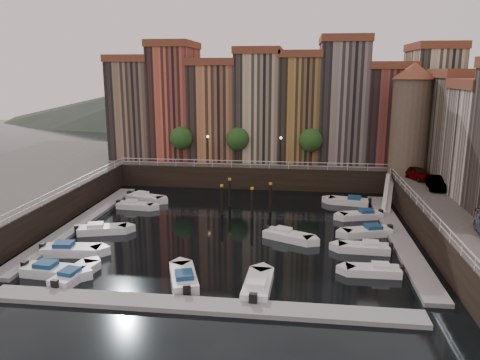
# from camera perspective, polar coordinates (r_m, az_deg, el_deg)

# --- Properties ---
(ground) EXTENTS (200.00, 200.00, 0.00)m
(ground) POSITION_cam_1_polar(r_m,az_deg,el_deg) (48.49, -0.75, -5.79)
(ground) COLOR black
(ground) RESTS_ON ground
(quay_far) EXTENTS (80.00, 20.00, 3.00)m
(quay_far) POSITION_cam_1_polar(r_m,az_deg,el_deg) (73.11, 2.07, 1.89)
(quay_far) COLOR black
(quay_far) RESTS_ON ground
(dock_left) EXTENTS (2.00, 28.00, 0.35)m
(dock_left) POSITION_cam_1_polar(r_m,az_deg,el_deg) (52.21, -18.88, -4.93)
(dock_left) COLOR gray
(dock_left) RESTS_ON ground
(dock_right) EXTENTS (2.00, 28.00, 0.35)m
(dock_right) POSITION_cam_1_polar(r_m,az_deg,el_deg) (48.07, 18.70, -6.46)
(dock_right) COLOR gray
(dock_right) RESTS_ON ground
(dock_near) EXTENTS (30.00, 2.00, 0.35)m
(dock_near) POSITION_cam_1_polar(r_m,az_deg,el_deg) (33.01, -4.98, -15.00)
(dock_near) COLOR gray
(dock_near) RESTS_ON ground
(mountains) EXTENTS (145.00, 100.00, 18.00)m
(mountains) POSITION_cam_1_polar(r_m,az_deg,el_deg) (155.70, 5.58, 10.17)
(mountains) COLOR #2D382D
(mountains) RESTS_ON ground
(far_terrace) EXTENTS (48.70, 10.30, 17.50)m
(far_terrace) POSITION_cam_1_polar(r_m,az_deg,el_deg) (69.16, 4.71, 9.12)
(far_terrace) COLOR #866B55
(far_terrace) RESTS_ON quay_far
(corner_tower) EXTENTS (5.20, 5.20, 13.80)m
(corner_tower) POSITION_cam_1_polar(r_m,az_deg,el_deg) (61.70, 20.10, 7.19)
(corner_tower) COLOR #6B5B4C
(corner_tower) RESTS_ON quay_right
(promenade_trees) EXTENTS (21.20, 3.20, 5.20)m
(promenade_trees) POSITION_cam_1_polar(r_m,az_deg,el_deg) (64.74, 0.30, 5.00)
(promenade_trees) COLOR black
(promenade_trees) RESTS_ON quay_far
(street_lamps) EXTENTS (10.36, 0.36, 4.18)m
(street_lamps) POSITION_cam_1_polar(r_m,az_deg,el_deg) (63.82, 0.49, 4.26)
(street_lamps) COLOR black
(street_lamps) RESTS_ON quay_far
(railings) EXTENTS (36.08, 34.04, 0.52)m
(railings) POSITION_cam_1_polar(r_m,az_deg,el_deg) (52.10, -0.02, -0.12)
(railings) COLOR white
(railings) RESTS_ON ground
(gangway) EXTENTS (2.78, 8.32, 3.73)m
(gangway) POSITION_cam_1_polar(r_m,az_deg,el_deg) (58.11, 17.62, -1.25)
(gangway) COLOR white
(gangway) RESTS_ON ground
(mooring_pilings) EXTENTS (5.66, 4.44, 3.78)m
(mooring_pilings) POSITION_cam_1_polar(r_m,az_deg,el_deg) (52.91, 0.42, -2.30)
(mooring_pilings) COLOR black
(mooring_pilings) RESTS_ON ground
(boat_left_0) EXTENTS (5.25, 2.28, 1.19)m
(boat_left_0) POSITION_cam_1_polar(r_m,az_deg,el_deg) (40.26, -21.91, -10.23)
(boat_left_0) COLOR white
(boat_left_0) RESTS_ON ground
(boat_left_1) EXTENTS (5.37, 2.40, 1.21)m
(boat_left_1) POSITION_cam_1_polar(r_m,az_deg,el_deg) (44.10, -19.96, -8.01)
(boat_left_1) COLOR white
(boat_left_1) RESTS_ON ground
(boat_left_2) EXTENTS (5.09, 3.07, 1.14)m
(boat_left_2) POSITION_cam_1_polar(r_m,az_deg,el_deg) (48.71, -16.58, -5.79)
(boat_left_2) COLOR white
(boat_left_2) RESTS_ON ground
(boat_left_3) EXTENTS (4.61, 2.04, 1.04)m
(boat_left_3) POSITION_cam_1_polar(r_m,az_deg,el_deg) (56.32, -12.70, -3.05)
(boat_left_3) COLOR white
(boat_left_3) RESTS_ON ground
(boat_left_4) EXTENTS (5.19, 3.19, 1.16)m
(boat_left_4) POSITION_cam_1_polar(r_m,az_deg,el_deg) (59.35, -11.53, -2.12)
(boat_left_4) COLOR white
(boat_left_4) RESTS_ON ground
(boat_right_0) EXTENTS (4.48, 1.68, 1.03)m
(boat_right_0) POSITION_cam_1_polar(r_m,az_deg,el_deg) (39.12, 16.08, -10.55)
(boat_right_0) COLOR white
(boat_right_0) RESTS_ON ground
(boat_right_1) EXTENTS (4.74, 1.89, 1.08)m
(boat_right_1) POSITION_cam_1_polar(r_m,az_deg,el_deg) (43.55, 15.01, -7.99)
(boat_right_1) COLOR white
(boat_right_1) RESTS_ON ground
(boat_right_2) EXTENTS (5.08, 3.15, 1.14)m
(boat_right_2) POSITION_cam_1_polar(r_m,az_deg,el_deg) (47.73, 15.35, -6.10)
(boat_right_2) COLOR white
(boat_right_2) RESTS_ON ground
(boat_right_3) EXTENTS (4.87, 2.89, 1.09)m
(boat_right_3) POSITION_cam_1_polar(r_m,az_deg,el_deg) (52.94, 14.61, -4.18)
(boat_right_3) COLOR white
(boat_right_3) RESTS_ON ground
(boat_right_4) EXTENTS (5.13, 2.73, 1.15)m
(boat_right_4) POSITION_cam_1_polar(r_m,az_deg,el_deg) (58.12, 13.24, -2.54)
(boat_right_4) COLOR white
(boat_right_4) RESTS_ON ground
(boat_near_0) EXTENTS (2.48, 4.85, 1.09)m
(boat_near_0) POSITION_cam_1_polar(r_m,az_deg,el_deg) (39.08, -19.57, -10.80)
(boat_near_0) COLOR white
(boat_near_0) RESTS_ON ground
(boat_near_1) EXTENTS (3.34, 5.23, 1.18)m
(boat_near_1) POSITION_cam_1_polar(r_m,az_deg,el_deg) (36.49, -6.88, -11.79)
(boat_near_1) COLOR white
(boat_near_1) RESTS_ON ground
(boat_near_2) EXTENTS (2.10, 5.32, 1.21)m
(boat_near_2) POSITION_cam_1_polar(r_m,az_deg,el_deg) (35.07, 2.17, -12.75)
(boat_near_2) COLOR white
(boat_near_2) RESTS_ON ground
(car_a) EXTENTS (3.13, 4.74, 1.50)m
(car_a) POSITION_cam_1_polar(r_m,az_deg,el_deg) (59.73, 20.86, 0.69)
(car_a) COLOR gray
(car_a) RESTS_ON quay_right
(car_b) EXTENTS (2.05, 4.57, 1.46)m
(car_b) POSITION_cam_1_polar(r_m,az_deg,el_deg) (55.50, 22.74, -0.39)
(car_b) COLOR gray
(car_b) RESTS_ON quay_right
(boat_extra_915) EXTENTS (5.02, 3.68, 1.15)m
(boat_extra_915) POSITION_cam_1_polar(r_m,az_deg,el_deg) (45.22, 5.77, -6.76)
(boat_extra_915) COLOR white
(boat_extra_915) RESTS_ON ground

